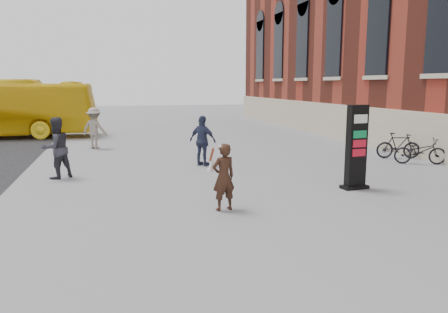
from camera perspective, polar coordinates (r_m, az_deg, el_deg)
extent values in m
plane|color=#9E9EA3|center=(10.28, -2.03, -6.70)|extent=(100.00, 100.00, 0.00)
cube|color=beige|center=(19.54, 21.97, 3.01)|extent=(0.18, 44.00, 1.80)
cube|color=black|center=(12.43, 16.89, 1.16)|extent=(0.57, 0.29, 2.31)
cube|color=black|center=(12.63, 16.65, -3.82)|extent=(0.77, 0.44, 0.09)
cube|color=white|center=(12.35, 17.07, 4.76)|extent=(0.44, 0.30, 0.23)
cube|color=#096436|center=(12.39, 16.97, 2.85)|extent=(0.44, 0.30, 0.20)
cube|color=maroon|center=(12.42, 16.92, 1.71)|extent=(0.44, 0.30, 0.20)
cube|color=maroon|center=(12.45, 16.86, 0.57)|extent=(0.44, 0.30, 0.20)
imported|color=#311B12|center=(9.90, -0.06, -2.71)|extent=(0.64, 0.49, 1.55)
cylinder|color=white|center=(9.78, -0.06, 1.32)|extent=(0.22, 0.22, 0.05)
cone|color=white|center=(10.13, 0.27, -0.83)|extent=(0.23, 0.25, 0.37)
cylinder|color=brown|center=(10.09, 0.27, 0.44)|extent=(0.12, 0.15, 0.32)
cone|color=white|center=(9.96, -1.61, -1.01)|extent=(0.25, 0.22, 0.37)
cylinder|color=brown|center=(9.93, -1.62, 0.28)|extent=(0.14, 0.12, 0.32)
imported|color=#2F2F37|center=(14.20, -21.07, 1.04)|extent=(1.15, 1.11, 1.87)
imported|color=gray|center=(20.31, -16.56, 3.57)|extent=(1.36, 1.21, 1.83)
imported|color=#2D3451|center=(15.36, -2.80, 2.06)|extent=(1.05, 1.03, 1.77)
imported|color=black|center=(17.23, 24.24, 0.65)|extent=(1.91, 1.26, 0.95)
imported|color=black|center=(18.20, 21.81, 1.33)|extent=(1.73, 0.96, 1.00)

